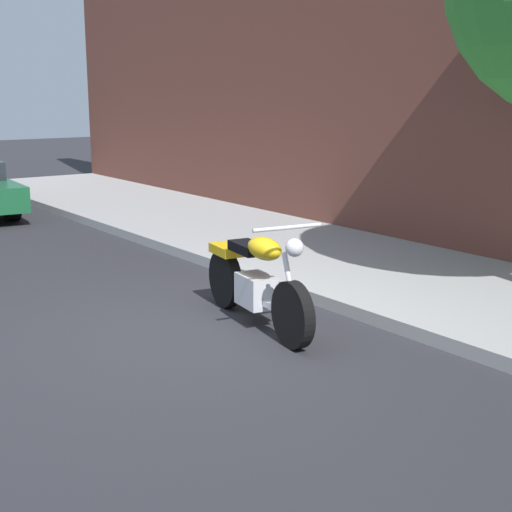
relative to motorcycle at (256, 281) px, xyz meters
name	(u,v)px	position (x,y,z in m)	size (l,w,h in m)	color
ground_plane	(203,333)	(-0.10, -0.58, -0.46)	(60.00, 60.00, 0.00)	#28282D
sidewalk	(415,281)	(-0.10, 2.47, -0.39)	(25.81, 3.06, 0.14)	#999999
motorcycle	(256,281)	(0.00, 0.00, 0.00)	(2.12, 0.76, 1.13)	black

